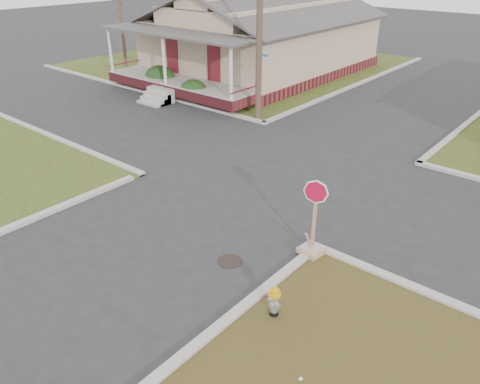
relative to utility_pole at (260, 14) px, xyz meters
The scene contains 11 objects.
ground 10.89m from the utility_pole, 64.74° to the right, with size 120.00×120.00×0.00m, color #28282A.
verge_far_left 13.48m from the utility_pole, 134.04° to the left, with size 19.00×19.00×0.05m, color #364619.
curbs 7.39m from the utility_pole, 42.88° to the right, with size 80.00×40.00×0.12m, color #AFA89E, non-canonical shape.
manhole 12.29m from the utility_pole, 55.75° to the right, with size 0.64×0.64×0.01m, color black.
corner_house 9.99m from the utility_pole, 126.69° to the left, with size 10.10×15.50×5.30m.
utility_pole is the anchor object (origin of this frame).
tree_far_left 14.31m from the utility_pole, 167.34° to the left, with size 0.22×0.22×4.90m, color #402E25.
fire_hydrant 13.97m from the utility_pole, 50.68° to the right, with size 0.28×0.28×0.74m.
stop_sign 11.79m from the utility_pole, 44.89° to the right, with size 0.60×0.58×2.11m.
hedge_left 8.42m from the utility_pole, behind, with size 1.66×1.36×1.26m, color #193814.
hedge_right 5.88m from the utility_pole, behind, with size 1.49×1.22×1.14m, color #193814.
Camera 1 is at (8.65, -7.85, 7.02)m, focal length 35.00 mm.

